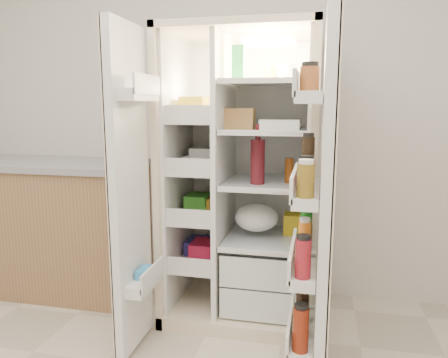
# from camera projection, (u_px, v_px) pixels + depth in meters

# --- Properties ---
(wall_back) EXTENTS (4.00, 0.02, 2.70)m
(wall_back) POSITION_uv_depth(u_px,v_px,m) (231.00, 105.00, 2.99)
(wall_back) COLOR silver
(wall_back) RESTS_ON floor
(refrigerator) EXTENTS (0.92, 0.70, 1.80)m
(refrigerator) POSITION_uv_depth(u_px,v_px,m) (246.00, 200.00, 2.73)
(refrigerator) COLOR beige
(refrigerator) RESTS_ON floor
(freezer_door) EXTENTS (0.15, 0.40, 1.72)m
(freezer_door) POSITION_uv_depth(u_px,v_px,m) (130.00, 193.00, 2.23)
(freezer_door) COLOR silver
(freezer_door) RESTS_ON floor
(fridge_door) EXTENTS (0.17, 0.58, 1.72)m
(fridge_door) POSITION_uv_depth(u_px,v_px,m) (321.00, 211.00, 1.94)
(fridge_door) COLOR silver
(fridge_door) RESTS_ON floor
(kitchen_counter) EXTENTS (1.32, 0.70, 0.96)m
(kitchen_counter) POSITION_uv_depth(u_px,v_px,m) (56.00, 224.00, 3.14)
(kitchen_counter) COLOR olive
(kitchen_counter) RESTS_ON floor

